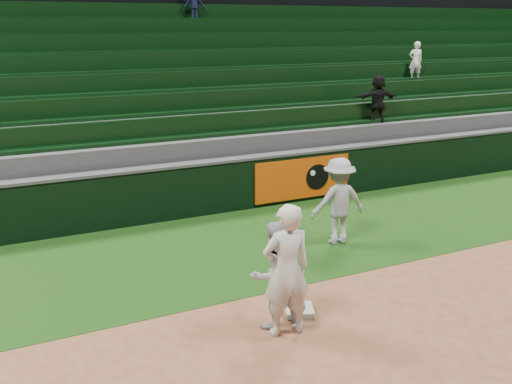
# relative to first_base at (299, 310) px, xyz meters

# --- Properties ---
(ground) EXTENTS (70.00, 70.00, 0.00)m
(ground) POSITION_rel_first_base_xyz_m (-0.09, -0.10, -0.05)
(ground) COLOR brown
(ground) RESTS_ON ground
(foul_grass) EXTENTS (36.00, 4.20, 0.01)m
(foul_grass) POSITION_rel_first_base_xyz_m (-0.09, 2.90, -0.04)
(foul_grass) COLOR #13340D
(foul_grass) RESTS_ON ground
(first_base) EXTENTS (0.55, 0.55, 0.09)m
(first_base) POSITION_rel_first_base_xyz_m (0.00, 0.00, 0.00)
(first_base) COLOR silver
(first_base) RESTS_ON ground
(first_baseman) EXTENTS (0.74, 0.51, 1.93)m
(first_baseman) POSITION_rel_first_base_xyz_m (-0.46, -0.41, 0.92)
(first_baseman) COLOR silver
(first_baseman) RESTS_ON ground
(baserunner) EXTENTS (0.84, 0.69, 1.60)m
(baserunner) POSITION_rel_first_base_xyz_m (-0.51, -0.14, 0.75)
(baserunner) COLOR #ADB0B8
(baserunner) RESTS_ON ground
(base_coach) EXTENTS (1.18, 0.76, 1.74)m
(base_coach) POSITION_rel_first_base_xyz_m (2.14, 2.22, 0.83)
(base_coach) COLOR #A0A4AE
(base_coach) RESTS_ON foul_grass
(field_wall) EXTENTS (36.00, 0.45, 1.25)m
(field_wall) POSITION_rel_first_base_xyz_m (-0.06, 5.10, 0.59)
(field_wall) COLOR black
(field_wall) RESTS_ON ground
(stadium_seating) EXTENTS (36.00, 5.95, 5.39)m
(stadium_seating) POSITION_rel_first_base_xyz_m (-0.09, 8.87, 1.65)
(stadium_seating) COLOR #3A3A3C
(stadium_seating) RESTS_ON ground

